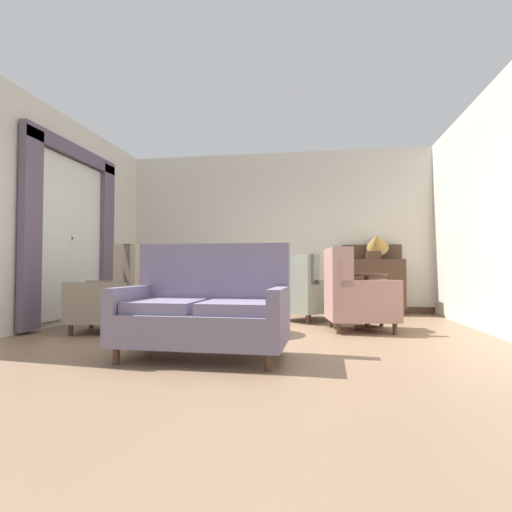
{
  "coord_description": "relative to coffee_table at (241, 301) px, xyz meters",
  "views": [
    {
      "loc": [
        0.77,
        -4.5,
        0.79
      ],
      "look_at": [
        -0.0,
        0.53,
        0.97
      ],
      "focal_mm": 28.0,
      "sensor_mm": 36.0,
      "label": 1
    }
  ],
  "objects": [
    {
      "name": "window_with_curtains",
      "position": [
        -2.62,
        0.49,
        1.01
      ],
      "size": [
        0.12,
        2.14,
        2.6
      ],
      "color": "silver"
    },
    {
      "name": "baseboard_back",
      "position": [
        0.18,
        2.68,
        -0.35
      ],
      "size": [
        5.78,
        0.03,
        0.12
      ],
      "primitive_type": "cube",
      "color": "#4C3323",
      "rests_on": "ground"
    },
    {
      "name": "armchair_foreground_right",
      "position": [
        1.42,
        0.46,
        0.05
      ],
      "size": [
        0.94,
        0.84,
        1.08
      ],
      "rotation": [
        0.0,
        0.0,
        1.7
      ],
      "color": "tan",
      "rests_on": "ground"
    },
    {
      "name": "porcelain_vase",
      "position": [
        0.01,
        0.04,
        0.26
      ],
      "size": [
        0.19,
        0.19,
        0.37
      ],
      "color": "brown",
      "rests_on": "coffee_table"
    },
    {
      "name": "armchair_far_left",
      "position": [
        0.75,
        1.36,
        0.02
      ],
      "size": [
        1.15,
        1.16,
        1.02
      ],
      "rotation": [
        0.0,
        0.0,
        2.43
      ],
      "color": "gray",
      "rests_on": "ground"
    },
    {
      "name": "ground",
      "position": [
        0.18,
        -0.4,
        -0.41
      ],
      "size": [
        8.77,
        8.77,
        0.0
      ],
      "primitive_type": "plane",
      "color": "#896B51"
    },
    {
      "name": "side_table",
      "position": [
        1.6,
        0.61,
        0.04
      ],
      "size": [
        0.52,
        0.52,
        0.74
      ],
      "color": "#4C3323",
      "rests_on": "ground"
    },
    {
      "name": "gramophone",
      "position": [
        1.98,
        2.35,
        0.85
      ],
      "size": [
        0.47,
        0.56,
        0.56
      ],
      "color": "#4C3323",
      "rests_on": "sideboard"
    },
    {
      "name": "settee",
      "position": [
        -0.07,
        -1.36,
        0.01
      ],
      "size": [
        1.51,
        0.87,
        1.05
      ],
      "rotation": [
        0.0,
        0.0,
        -0.03
      ],
      "color": "slate",
      "rests_on": "ground"
    },
    {
      "name": "wall_right",
      "position": [
        3.07,
        0.54,
        1.12
      ],
      "size": [
        0.08,
        4.39,
        3.05
      ],
      "primitive_type": "cube",
      "color": "silver",
      "rests_on": "ground"
    },
    {
      "name": "sideboard",
      "position": [
        1.93,
        2.44,
        0.15
      ],
      "size": [
        1.05,
        0.39,
        1.25
      ],
      "color": "#4C3323",
      "rests_on": "ground"
    },
    {
      "name": "wall_left",
      "position": [
        -2.72,
        0.54,
        1.12
      ],
      "size": [
        0.08,
        4.39,
        3.05
      ],
      "primitive_type": "cube",
      "color": "silver",
      "rests_on": "ground"
    },
    {
      "name": "wall_back",
      "position": [
        0.18,
        2.74,
        1.12
      ],
      "size": [
        5.94,
        0.08,
        3.05
      ],
      "primitive_type": "cube",
      "color": "silver",
      "rests_on": "ground"
    },
    {
      "name": "coffee_table",
      "position": [
        0.0,
        0.0,
        0.0
      ],
      "size": [
        0.84,
        0.84,
        0.5
      ],
      "color": "#4C3323",
      "rests_on": "ground"
    },
    {
      "name": "armchair_near_window",
      "position": [
        -1.61,
        -0.08,
        0.05
      ],
      "size": [
        1.0,
        0.97,
        1.1
      ],
      "rotation": [
        0.0,
        0.0,
        4.9
      ],
      "color": "gray",
      "rests_on": "ground"
    },
    {
      "name": "armchair_beside_settee",
      "position": [
        -0.93,
        0.98,
        0.01
      ],
      "size": [
        1.17,
        1.2,
        0.97
      ],
      "rotation": [
        0.0,
        0.0,
        3.8
      ],
      "color": "gray",
      "rests_on": "ground"
    }
  ]
}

